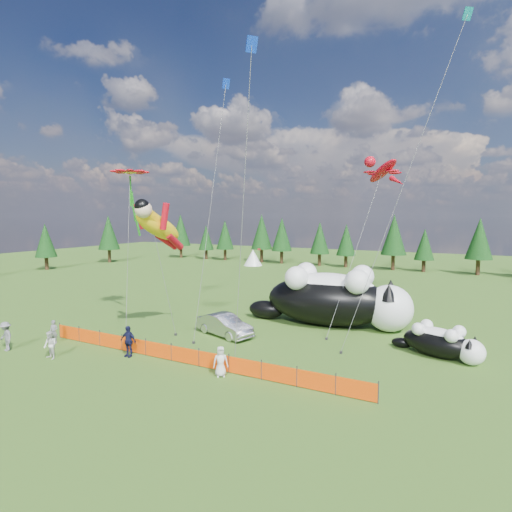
# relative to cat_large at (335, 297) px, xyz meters

# --- Properties ---
(ground) EXTENTS (160.00, 160.00, 0.00)m
(ground) POSITION_rel_cat_large_xyz_m (-5.51, -9.01, -2.26)
(ground) COLOR #16370A
(ground) RESTS_ON ground
(safety_fence) EXTENTS (22.06, 0.06, 1.10)m
(safety_fence) POSITION_rel_cat_large_xyz_m (-5.51, -12.01, -1.75)
(safety_fence) COLOR #262626
(safety_fence) RESTS_ON ground
(tree_line) EXTENTS (90.00, 4.00, 8.00)m
(tree_line) POSITION_rel_cat_large_xyz_m (-5.51, 35.99, 1.74)
(tree_line) COLOR black
(tree_line) RESTS_ON ground
(festival_tents) EXTENTS (50.00, 3.20, 2.80)m
(festival_tents) POSITION_rel_cat_large_xyz_m (5.49, 30.99, -0.86)
(festival_tents) COLOR white
(festival_tents) RESTS_ON ground
(cat_large) EXTENTS (13.16, 5.45, 4.75)m
(cat_large) POSITION_rel_cat_large_xyz_m (0.00, 0.00, 0.00)
(cat_large) COLOR black
(cat_large) RESTS_ON ground
(cat_small) EXTENTS (5.48, 3.25, 2.04)m
(cat_small) POSITION_rel_cat_large_xyz_m (7.77, -3.97, -1.29)
(cat_small) COLOR black
(cat_small) RESTS_ON ground
(car) EXTENTS (4.96, 2.98, 1.54)m
(car) POSITION_rel_cat_large_xyz_m (-6.36, -6.21, -1.49)
(car) COLOR #B4B4B9
(car) RESTS_ON ground
(spectator_a) EXTENTS (0.68, 0.57, 1.60)m
(spectator_a) POSITION_rel_cat_large_xyz_m (-15.75, -13.03, -1.46)
(spectator_a) COLOR slate
(spectator_a) RESTS_ON ground
(spectator_b) EXTENTS (0.88, 0.59, 1.69)m
(spectator_b) POSITION_rel_cat_large_xyz_m (-13.24, -15.09, -1.41)
(spectator_b) COLOR silver
(spectator_b) RESTS_ON ground
(spectator_c) EXTENTS (1.16, 0.64, 1.94)m
(spectator_c) POSITION_rel_cat_large_xyz_m (-9.36, -12.61, -1.29)
(spectator_c) COLOR #131535
(spectator_c) RESTS_ON ground
(spectator_d) EXTENTS (1.31, 0.83, 1.89)m
(spectator_d) POSITION_rel_cat_large_xyz_m (-17.12, -15.42, -1.31)
(spectator_d) COLOR slate
(spectator_d) RESTS_ON ground
(spectator_e) EXTENTS (0.96, 0.91, 1.65)m
(spectator_e) POSITION_rel_cat_large_xyz_m (-2.67, -12.61, -1.43)
(spectator_e) COLOR silver
(spectator_e) RESTS_ON ground
(superhero_kite) EXTENTS (4.76, 5.10, 10.09)m
(superhero_kite) POSITION_rel_cat_large_xyz_m (-10.35, -8.48, 5.64)
(superhero_kite) COLOR yellow
(superhero_kite) RESTS_ON ground
(gecko_kite) EXTENTS (6.12, 12.90, 15.65)m
(gecko_kite) POSITION_rel_cat_large_xyz_m (2.31, 5.70, 10.19)
(gecko_kite) COLOR red
(gecko_kite) RESTS_ON ground
(flower_kite) EXTENTS (4.89, 5.83, 13.00)m
(flower_kite) POSITION_rel_cat_large_xyz_m (-14.74, -6.55, 9.64)
(flower_kite) COLOR red
(flower_kite) RESTS_ON ground
(diamond_kite_a) EXTENTS (1.19, 6.16, 19.70)m
(diamond_kite_a) POSITION_rel_cat_large_xyz_m (-7.93, -3.45, 15.34)
(diamond_kite_a) COLOR #0D35CC
(diamond_kite_a) RESTS_ON ground
(diamond_kite_b) EXTENTS (6.67, 5.65, 22.49)m
(diamond_kite_b) POSITION_rel_cat_large_xyz_m (7.89, -1.25, 17.55)
(diamond_kite_b) COLOR #0B8087
(diamond_kite_b) RESTS_ON ground
(diamond_kite_c) EXTENTS (2.14, 1.44, 17.97)m
(diamond_kite_c) POSITION_rel_cat_large_xyz_m (-1.32, -11.63, 14.10)
(diamond_kite_c) COLOR #0D35CC
(diamond_kite_c) RESTS_ON ground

